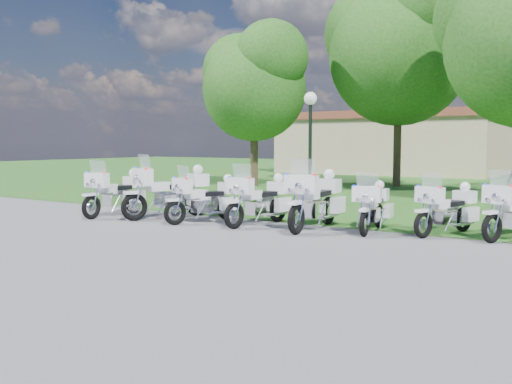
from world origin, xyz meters
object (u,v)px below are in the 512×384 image
Objects in this scene: motorcycle_0 at (116,192)px; motorcycle_6 at (448,208)px; motorcycle_4 at (316,199)px; motorcycle_5 at (373,206)px; lamp_post at (310,119)px; motorcycle_2 at (206,198)px; motorcycle_1 at (172,191)px; motorcycle_3 at (260,199)px.

motorcycle_6 is (8.84, 1.83, -0.07)m from motorcycle_0.
motorcycle_0 is 6.02m from motorcycle_4.
motorcycle_0 is 7.38m from motorcycle_5.
motorcycle_6 is 0.54× the size of lamp_post.
motorcycle_2 is 0.84× the size of motorcycle_4.
motorcycle_1 reaches higher than motorcycle_0.
motorcycle_0 reaches higher than motorcycle_6.
motorcycle_3 is (1.46, 0.38, 0.03)m from motorcycle_2.
motorcycle_0 is 0.93× the size of motorcycle_4.
motorcycle_2 is at bearing -178.44° from motorcycle_0.
motorcycle_5 is at bearing -47.64° from lamp_post.
lamp_post is (-2.86, 4.97, 2.17)m from motorcycle_4.
motorcycle_2 is at bearing -90.85° from lamp_post.
motorcycle_5 is 6.61m from lamp_post.
motorcycle_1 is 1.33m from motorcycle_2.
motorcycle_5 is 0.55× the size of lamp_post.
motorcycle_2 is 1.03× the size of motorcycle_5.
motorcycle_1 is at bearing -169.41° from motorcycle_0.
motorcycle_1 is at bearing 13.66° from motorcycle_2.
motorcycle_0 is 1.02× the size of motorcycle_3.
motorcycle_3 reaches higher than motorcycle_6.
motorcycle_6 is at bearing -35.30° from lamp_post.
lamp_post reaches higher than motorcycle_4.
motorcycle_6 is 7.42m from lamp_post.
motorcycle_0 is 1.14× the size of motorcycle_5.
motorcycle_2 reaches higher than motorcycle_6.
lamp_post reaches higher than motorcycle_6.
motorcycle_4 is at bearing -152.07° from motorcycle_1.
motorcycle_0 is 9.03m from motorcycle_6.
motorcycle_6 is at bearing -158.86° from motorcycle_3.
motorcycle_6 is (7.16, 1.34, -0.15)m from motorcycle_1.
motorcycle_5 is at bearing -160.92° from motorcycle_3.
motorcycle_5 is at bearing -149.47° from motorcycle_1.
motorcycle_5 is (5.57, 0.85, -0.15)m from motorcycle_1.
motorcycle_4 is 3.03m from motorcycle_6.
motorcycle_4 is 0.68× the size of lamp_post.
lamp_post is (3.08, 5.91, 2.22)m from motorcycle_0.
motorcycle_3 is 2.86m from motorcycle_5.
motorcycle_3 is (2.77, 0.26, -0.09)m from motorcycle_1.
motorcycle_2 is 1.51m from motorcycle_3.
motorcycle_4 is 1.22× the size of motorcycle_5.
motorcycle_1 is 2.79m from motorcycle_3.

